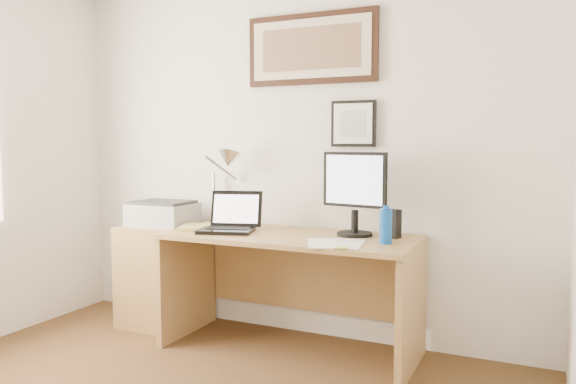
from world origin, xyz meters
The scene contains 17 objects.
wall_back centered at (0.00, 2.00, 1.25)m, with size 3.50×0.02×2.50m, color white.
side_cabinet centered at (-0.92, 1.68, 0.36)m, with size 0.50×0.40×0.73m, color olive.
water_bottle centered at (0.78, 1.58, 0.85)m, with size 0.07×0.07×0.20m, color #0D4EB0.
bottle_cap centered at (0.78, 1.58, 0.96)m, with size 0.04×0.04×0.02m, color #0D4EB0.
speaker centered at (0.77, 1.78, 0.84)m, with size 0.08×0.07×0.17m, color black.
paper_sheet_a centered at (0.48, 1.44, 0.75)m, with size 0.23×0.33×0.00m, color white.
paper_sheet_b centered at (0.57, 1.45, 0.75)m, with size 0.22×0.31×0.00m, color white.
sticky_pad centered at (0.60, 1.33, 0.76)m, with size 0.08×0.08×0.01m, color #E0E36B.
marker_pen centered at (0.57, 1.55, 0.76)m, with size 0.02×0.02×0.14m, color white.
book centered at (-0.62, 1.56, 0.76)m, with size 0.20×0.28×0.02m, color tan.
desk centered at (0.15, 1.72, 0.51)m, with size 1.60×0.70×0.75m.
laptop centered at (-0.25, 1.58, 0.81)m, with size 0.39×0.38×0.26m.
lcd_monitor centered at (0.53, 1.76, 1.04)m, with size 0.42×0.22×0.52m.
printer centered at (-0.89, 1.71, 0.82)m, with size 0.44×0.34×0.18m.
desk_lamp centered at (-0.41, 1.81, 1.19)m, with size 0.29×0.27×0.53m.
picture_large centered at (0.15, 1.97, 1.95)m, with size 0.92×0.04×0.47m.
picture_small centered at (0.45, 1.97, 1.45)m, with size 0.30×0.03×0.30m.
Camera 1 is at (1.62, -1.54, 1.33)m, focal length 35.00 mm.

